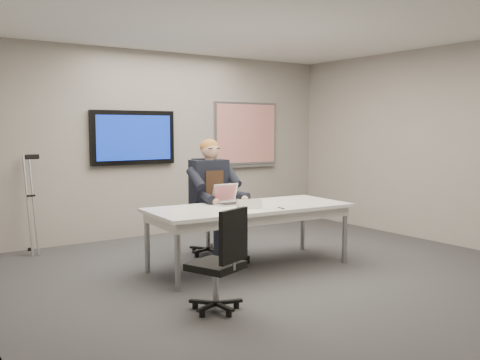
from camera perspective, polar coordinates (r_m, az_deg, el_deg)
floor at (r=6.02m, az=4.79°, el=-10.29°), size 6.00×6.00×0.02m
ceiling at (r=5.90m, az=5.02°, el=16.85°), size 6.00×6.00×0.02m
wall_back at (r=8.34m, az=-8.27°, el=3.85°), size 6.00×0.02×2.80m
wall_right at (r=8.03m, az=21.76°, el=3.44°), size 0.02×6.00×2.80m
conference_table at (r=6.27m, az=1.00°, el=-3.53°), size 2.43×1.12×0.73m
tv_display at (r=8.08m, az=-11.31°, el=4.45°), size 1.30×0.09×0.80m
whiteboard at (r=9.10m, az=0.64°, el=4.86°), size 1.25×0.08×1.10m
office_chair_far at (r=7.03m, az=-3.48°, el=-5.36°), size 0.61×0.61×0.99m
office_chair_near at (r=4.86m, az=-2.22°, el=-10.55°), size 0.58×0.58×0.94m
seated_person at (r=6.75m, az=-2.47°, el=-3.25°), size 0.49×0.84×1.51m
crutch at (r=7.48m, az=-21.42°, el=-2.29°), size 0.20×0.75×1.40m
laptop at (r=6.38m, az=-1.19°, el=-2.07°), size 0.35×0.32×0.24m
name_tent at (r=6.05m, az=1.00°, el=-2.56°), size 0.27×0.17×0.11m
pen at (r=6.07m, az=4.42°, el=-3.00°), size 0.03×0.14×0.01m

